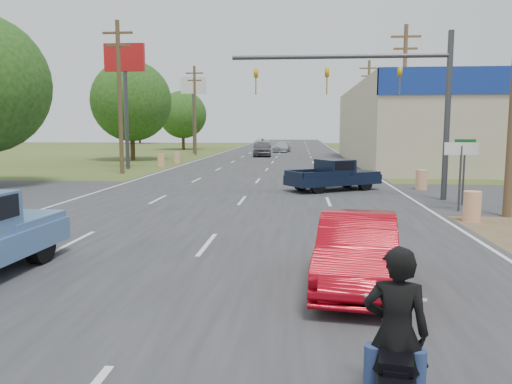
# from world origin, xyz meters

# --- Properties ---
(main_road) EXTENTS (15.00, 180.00, 0.02)m
(main_road) POSITION_xyz_m (0.00, 40.00, 0.01)
(main_road) COLOR #2D2D30
(main_road) RESTS_ON ground
(cross_road) EXTENTS (120.00, 10.00, 0.02)m
(cross_road) POSITION_xyz_m (0.00, 18.00, 0.01)
(cross_road) COLOR #2D2D30
(cross_road) RESTS_ON ground
(utility_pole_2) EXTENTS (2.00, 0.28, 10.00)m
(utility_pole_2) POSITION_xyz_m (9.50, 31.00, 5.32)
(utility_pole_2) COLOR #4C3823
(utility_pole_2) RESTS_ON ground
(utility_pole_3) EXTENTS (2.00, 0.28, 10.00)m
(utility_pole_3) POSITION_xyz_m (9.50, 49.00, 5.32)
(utility_pole_3) COLOR #4C3823
(utility_pole_3) RESTS_ON ground
(utility_pole_5) EXTENTS (2.00, 0.28, 10.00)m
(utility_pole_5) POSITION_xyz_m (-9.50, 28.00, 5.32)
(utility_pole_5) COLOR #4C3823
(utility_pole_5) RESTS_ON ground
(utility_pole_6) EXTENTS (2.00, 0.28, 10.00)m
(utility_pole_6) POSITION_xyz_m (-9.50, 52.00, 5.32)
(utility_pole_6) COLOR #4C3823
(utility_pole_6) RESTS_ON ground
(tree_1) EXTENTS (7.56, 7.56, 9.36)m
(tree_1) POSITION_xyz_m (-13.50, 42.00, 5.57)
(tree_1) COLOR #422D19
(tree_1) RESTS_ON ground
(tree_2) EXTENTS (6.72, 6.72, 8.32)m
(tree_2) POSITION_xyz_m (-14.20, 66.00, 4.95)
(tree_2) COLOR #422D19
(tree_2) RESTS_ON ground
(tree_5) EXTENTS (7.98, 7.98, 9.88)m
(tree_5) POSITION_xyz_m (30.00, 95.00, 5.88)
(tree_5) COLOR #422D19
(tree_5) RESTS_ON ground
(tree_6) EXTENTS (8.82, 8.82, 10.92)m
(tree_6) POSITION_xyz_m (-30.00, 95.00, 6.51)
(tree_6) COLOR #422D19
(tree_6) RESTS_ON ground
(barrel_0) EXTENTS (0.56, 0.56, 1.00)m
(barrel_0) POSITION_xyz_m (8.00, 12.00, 0.50)
(barrel_0) COLOR orange
(barrel_0) RESTS_ON ground
(barrel_1) EXTENTS (0.56, 0.56, 1.00)m
(barrel_1) POSITION_xyz_m (8.40, 20.50, 0.50)
(barrel_1) COLOR orange
(barrel_1) RESTS_ON ground
(barrel_2) EXTENTS (0.56, 0.56, 1.00)m
(barrel_2) POSITION_xyz_m (-8.50, 34.00, 0.50)
(barrel_2) COLOR orange
(barrel_2) RESTS_ON ground
(barrel_3) EXTENTS (0.56, 0.56, 1.00)m
(barrel_3) POSITION_xyz_m (-8.20, 38.00, 0.50)
(barrel_3) COLOR orange
(barrel_3) RESTS_ON ground
(pole_sign_left_near) EXTENTS (3.00, 0.35, 9.20)m
(pole_sign_left_near) POSITION_xyz_m (-10.50, 32.00, 7.17)
(pole_sign_left_near) COLOR #3F3F44
(pole_sign_left_near) RESTS_ON ground
(pole_sign_left_far) EXTENTS (3.00, 0.35, 9.20)m
(pole_sign_left_far) POSITION_xyz_m (-10.50, 56.00, 7.17)
(pole_sign_left_far) COLOR #3F3F44
(pole_sign_left_far) RESTS_ON ground
(lane_sign) EXTENTS (1.20, 0.08, 2.52)m
(lane_sign) POSITION_xyz_m (8.20, 14.00, 1.90)
(lane_sign) COLOR #3F3F44
(lane_sign) RESTS_ON ground
(street_name_sign) EXTENTS (0.80, 0.08, 2.61)m
(street_name_sign) POSITION_xyz_m (8.80, 15.50, 1.61)
(street_name_sign) COLOR #3F3F44
(street_name_sign) RESTS_ON ground
(signal_mast) EXTENTS (9.12, 0.40, 7.00)m
(signal_mast) POSITION_xyz_m (5.82, 17.00, 4.80)
(signal_mast) COLOR #3F3F44
(signal_mast) RESTS_ON ground
(red_convertible) EXTENTS (1.96, 4.30, 1.37)m
(red_convertible) POSITION_xyz_m (3.50, 4.89, 0.68)
(red_convertible) COLOR #A20714
(red_convertible) RESTS_ON ground
(motorcycle) EXTENTS (0.80, 2.24, 1.14)m
(motorcycle) POSITION_xyz_m (3.35, 0.24, 0.50)
(motorcycle) COLOR black
(motorcycle) RESTS_ON ground
(rider) EXTENTS (0.72, 0.53, 1.79)m
(rider) POSITION_xyz_m (3.36, 0.29, 0.90)
(rider) COLOR black
(rider) RESTS_ON ground
(navy_pickup) EXTENTS (4.84, 3.89, 1.52)m
(navy_pickup) POSITION_xyz_m (4.13, 19.92, 0.77)
(navy_pickup) COLOR black
(navy_pickup) RESTS_ON ground
(distant_car_grey) EXTENTS (2.25, 4.89, 1.63)m
(distant_car_grey) POSITION_xyz_m (-1.65, 49.35, 0.81)
(distant_car_grey) COLOR #515156
(distant_car_grey) RESTS_ON ground
(distant_car_silver) EXTENTS (2.42, 5.03, 1.41)m
(distant_car_silver) POSITION_xyz_m (0.13, 59.52, 0.71)
(distant_car_silver) COLOR #B2B2B7
(distant_car_silver) RESTS_ON ground
(distant_car_white) EXTENTS (3.10, 5.62, 1.49)m
(distant_car_white) POSITION_xyz_m (-3.48, 74.25, 0.74)
(distant_car_white) COLOR #BEBEBE
(distant_car_white) RESTS_ON ground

